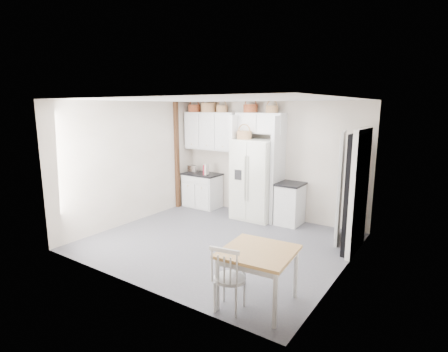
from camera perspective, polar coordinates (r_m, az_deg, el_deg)
The scene contains 28 objects.
floor at distance 6.64m, azimuth -0.82°, elevation -10.66°, with size 4.50×4.50×0.00m, color #43414E.
ceiling at distance 6.17m, azimuth -0.89°, elevation 12.37°, with size 4.50×4.50×0.00m, color white.
wall_back at distance 7.98m, azimuth 7.41°, elevation 2.63°, with size 4.50×4.50×0.00m, color #AFA190.
wall_left at distance 7.77m, azimuth -14.59°, elevation 2.14°, with size 4.00×4.00×0.00m, color #AFA190.
wall_right at distance 5.35m, azimuth 19.35°, elevation -2.12°, with size 4.00×4.00×0.00m, color #AFA190.
refrigerator at distance 7.80m, azimuth 5.15°, elevation -0.55°, with size 0.92×0.74×1.79m, color silver.
base_cab_left at distance 8.79m, azimuth -3.56°, elevation -2.42°, with size 0.88×0.56×0.82m, color silver.
base_cab_right at distance 7.62m, azimuth 10.73°, elevation -4.59°, with size 0.49×0.58×0.86m, color silver.
dining_table at distance 4.61m, azimuth 5.53°, elevation -16.09°, with size 0.87×0.87×0.72m, color olive.
windsor_chair at distance 4.45m, azimuth 0.95°, elevation -16.41°, with size 0.40×0.36×0.82m, color silver.
counter_left at distance 8.70m, azimuth -3.60°, elevation 0.32°, with size 0.92×0.59×0.04m, color black.
counter_right at distance 7.51m, azimuth 10.85°, elevation -1.30°, with size 0.53×0.62×0.04m, color black.
toaster at distance 8.77m, azimuth -5.04°, elevation 1.13°, with size 0.27×0.15×0.19m, color silver.
cookbook_red at distance 8.52m, azimuth -3.12°, elevation 1.04°, with size 0.03×0.16×0.24m, color maroon.
cookbook_cream at distance 8.49m, azimuth -2.84°, elevation 1.08°, with size 0.04×0.17×0.26m, color beige.
basket_upper_a at distance 8.84m, azimuth -4.87°, elevation 10.93°, with size 0.32×0.32×0.18m, color maroon.
basket_upper_b at distance 8.58m, azimuth -2.55°, elevation 11.09°, with size 0.38×0.38×0.22m, color olive.
basket_upper_c at distance 8.35m, azimuth -0.34°, elevation 10.89°, with size 0.28×0.28×0.16m, color olive.
basket_bridge_a at distance 7.94m, azimuth 4.34°, elevation 10.93°, with size 0.33×0.33×0.18m, color maroon.
basket_bridge_b at distance 7.69m, azimuth 7.82°, elevation 10.75°, with size 0.27×0.27×0.16m, color olive.
basket_fridge_a at distance 7.70m, azimuth 3.32°, elevation 6.71°, with size 0.33×0.33×0.18m, color olive.
upper_cabinet at distance 8.55m, azimuth -2.09°, elevation 7.33°, with size 1.40×0.34×0.90m, color silver.
bridge_cabinet at distance 7.82m, azimuth 6.00°, elevation 8.57°, with size 1.12×0.34×0.45m, color silver.
fridge_panel_left at distance 8.06m, azimuth 2.23°, elevation 1.73°, with size 0.08×0.60×2.30m, color silver.
fridge_panel_right at distance 7.58m, azimuth 8.79°, elevation 1.00°, with size 0.08×0.60×2.30m, color silver.
trim_post at distance 8.68m, azimuth -7.69°, elevation 3.31°, with size 0.09×0.09×2.60m, color black.
doorway_void at distance 6.38m, azimuth 20.75°, elevation -2.67°, with size 0.18×0.85×2.05m, color black.
door_slab at distance 6.78m, azimuth 18.47°, elevation -1.73°, with size 0.80×0.04×2.05m, color white.
Camera 1 is at (3.53, -5.06, 2.47)m, focal length 28.00 mm.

